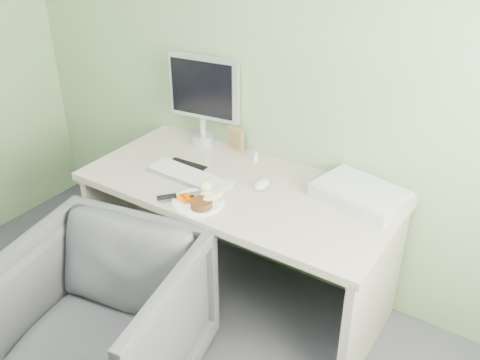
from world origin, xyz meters
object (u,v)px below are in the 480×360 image
Objects in this scene: desk at (238,215)px; desk_chair at (101,321)px; plate at (198,202)px; monitor at (204,95)px; scanner at (361,195)px.

desk_chair reaches higher than desk.
desk is 6.38× the size of plate.
desk is at bearing 75.70° from plate.
monitor reaches higher than desk.
plate is at bearing -104.30° from desk.
monitor is 0.63× the size of desk_chair.
scanner is at bearing 41.74° from desk_chair.
plate is at bearing -133.00° from scanner.
monitor is (-0.44, 0.31, 0.47)m from desk.
scanner is 0.82× the size of monitor.
scanner is at bearing -14.15° from monitor.
desk is at bearing -149.13° from scanner.
scanner is (0.57, 0.20, 0.22)m from desk.
desk_chair is at bearing -115.19° from scanner.
plate is at bearing -63.99° from monitor.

